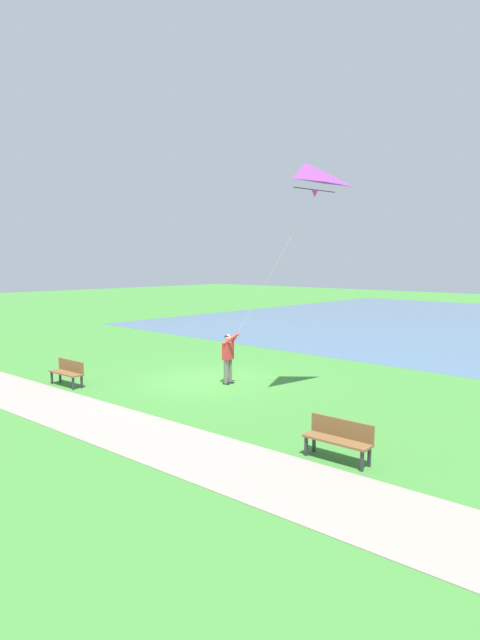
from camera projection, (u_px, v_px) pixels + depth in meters
ground_plane at (211, 381)px, 18.62m from camera, size 120.00×120.00×0.00m
walkway_path at (117, 426)px, 13.45m from camera, size 3.92×32.08×0.02m
person_kite_flyer at (228, 354)px, 18.08m from camera, size 0.52×0.62×1.83m
flying_kite at (306, 182)px, 15.75m from camera, size 1.96×3.09×5.31m
park_bench_near_walkway at (68, 371)px, 17.87m from camera, size 0.51×1.52×0.88m
park_bench_far_walkway at (339, 437)px, 11.12m from camera, size 0.51×1.52×0.88m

